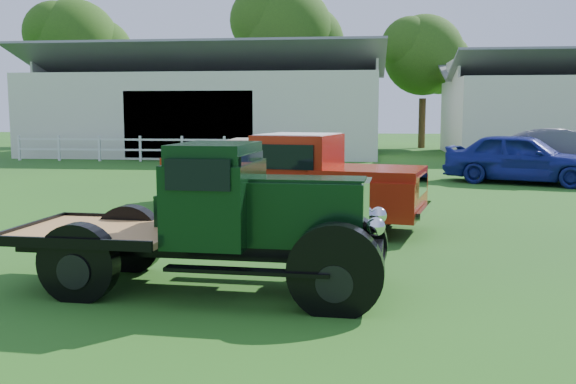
% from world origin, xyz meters
% --- Properties ---
extents(ground, '(120.00, 120.00, 0.00)m').
position_xyz_m(ground, '(0.00, 0.00, 0.00)').
color(ground, '#234B1B').
extents(shed_left, '(18.80, 10.20, 5.60)m').
position_xyz_m(shed_left, '(-7.00, 26.00, 2.80)').
color(shed_left, beige).
rests_on(shed_left, ground).
extents(fence_rail, '(14.20, 0.16, 1.20)m').
position_xyz_m(fence_rail, '(-8.00, 20.00, 0.60)').
color(fence_rail, white).
rests_on(fence_rail, ground).
extents(tree_a, '(6.30, 6.30, 10.50)m').
position_xyz_m(tree_a, '(-18.00, 33.00, 5.25)').
color(tree_a, '#224512').
rests_on(tree_a, ground).
extents(tree_b, '(6.90, 6.90, 11.50)m').
position_xyz_m(tree_b, '(-4.00, 34.00, 5.75)').
color(tree_b, '#224512').
rests_on(tree_b, ground).
extents(tree_c, '(5.40, 5.40, 9.00)m').
position_xyz_m(tree_c, '(5.00, 33.00, 4.50)').
color(tree_c, '#224512').
rests_on(tree_c, ground).
extents(vintage_flatbed, '(4.95, 2.18, 1.92)m').
position_xyz_m(vintage_flatbed, '(-0.59, -0.82, 0.96)').
color(vintage_flatbed, black).
rests_on(vintage_flatbed, ground).
extents(red_pickup, '(5.54, 3.05, 1.91)m').
position_xyz_m(red_pickup, '(0.01, 3.74, 0.96)').
color(red_pickup, '#A11F0F').
rests_on(red_pickup, ground).
extents(white_pickup, '(4.44, 1.87, 1.61)m').
position_xyz_m(white_pickup, '(-1.43, 6.99, 0.80)').
color(white_pickup, beige).
rests_on(white_pickup, ground).
extents(misc_car_blue, '(5.21, 3.60, 1.65)m').
position_xyz_m(misc_car_blue, '(6.47, 12.62, 0.82)').
color(misc_car_blue, navy).
rests_on(misc_car_blue, ground).
extents(misc_car_grey, '(5.46, 2.68, 1.72)m').
position_xyz_m(misc_car_grey, '(8.36, 14.32, 0.86)').
color(misc_car_grey, '#4D4E57').
rests_on(misc_car_grey, ground).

